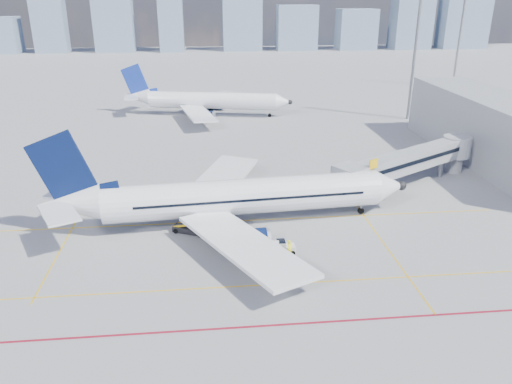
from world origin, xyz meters
TOP-DOWN VIEW (x-y plane):
  - ground at (0.00, 0.00)m, footprint 420.00×420.00m
  - apron_markings at (-0.58, -3.91)m, footprint 90.00×35.12m
  - jet_bridge at (23.51, 16.91)m, footprint 23.55×15.78m
  - terminal_block at (39.95, 26.00)m, footprint 10.00×42.00m
  - floodlight_mast_ne at (38.00, 55.00)m, footprint 3.20×0.61m
  - floodlight_mast_far at (65.00, 90.00)m, footprint 3.20×0.61m
  - distant_skyline at (20.57, 190.00)m, footprint 257.68×12.32m
  - main_aircraft at (-2.15, 7.33)m, footprint 42.28×36.80m
  - second_aircraft at (-4.47, 62.39)m, footprint 36.54×31.49m
  - baggage_tug at (2.99, -0.27)m, footprint 2.12×1.27m
  - cargo_dolly at (0.58, -1.74)m, footprint 3.82×2.07m
  - belt_loader at (-6.46, 5.35)m, footprint 5.51×3.44m
  - ramp_worker at (3.45, -1.26)m, footprint 0.81×0.85m

SIDE VIEW (x-z plane):
  - ground at x=0.00m, z-range 0.00..0.00m
  - apron_markings at x=-0.58m, z-range 0.00..0.01m
  - belt_loader at x=-6.46m, z-range -0.55..1.73m
  - baggage_tug at x=2.99m, z-range -0.03..1.43m
  - ramp_worker at x=3.45m, z-range 0.00..1.96m
  - cargo_dolly at x=0.58m, z-range 0.10..2.10m
  - main_aircraft at x=-2.15m, z-range -2.95..9.39m
  - second_aircraft at x=-4.47m, z-range -2.20..8.66m
  - jet_bridge at x=23.51m, z-range 0.59..6.89m
  - terminal_block at x=39.95m, z-range 0.00..10.00m
  - distant_skyline at x=20.57m, z-range -3.38..26.91m
  - floodlight_mast_ne at x=38.00m, z-range 0.86..26.31m
  - floodlight_mast_far at x=65.00m, z-range 0.86..26.31m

